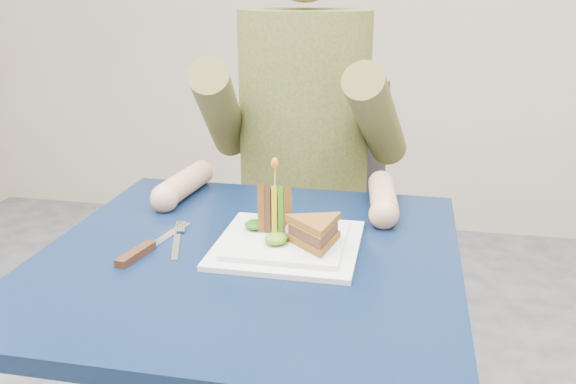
% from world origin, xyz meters
% --- Properties ---
extents(table, '(0.75, 0.75, 0.73)m').
position_xyz_m(table, '(0.00, 0.00, 0.65)').
color(table, black).
rests_on(table, ground).
extents(chair, '(0.42, 0.40, 0.93)m').
position_xyz_m(chair, '(0.00, 0.66, 0.54)').
color(chair, '#47474C').
rests_on(chair, ground).
extents(diner, '(0.54, 0.59, 0.74)m').
position_xyz_m(diner, '(-0.00, 0.55, 0.91)').
color(diner, '#4F5326').
rests_on(diner, chair).
extents(plate, '(0.26, 0.26, 0.02)m').
position_xyz_m(plate, '(0.06, 0.04, 0.74)').
color(plate, white).
rests_on(plate, table).
extents(sandwich_flat, '(0.17, 0.17, 0.05)m').
position_xyz_m(sandwich_flat, '(0.12, 0.01, 0.78)').
color(sandwich_flat, brown).
rests_on(sandwich_flat, plate).
extents(sandwich_upright, '(0.09, 0.14, 0.14)m').
position_xyz_m(sandwich_upright, '(0.03, 0.08, 0.78)').
color(sandwich_upright, brown).
rests_on(sandwich_upright, plate).
extents(fork, '(0.07, 0.18, 0.01)m').
position_xyz_m(fork, '(-0.14, 0.02, 0.73)').
color(fork, silver).
rests_on(fork, table).
extents(knife, '(0.06, 0.22, 0.02)m').
position_xyz_m(knife, '(-0.19, -0.04, 0.74)').
color(knife, silver).
rests_on(knife, table).
extents(toothpick, '(0.01, 0.01, 0.06)m').
position_xyz_m(toothpick, '(0.03, 0.08, 0.85)').
color(toothpick, tan).
rests_on(toothpick, sandwich_upright).
extents(toothpick_frill, '(0.01, 0.01, 0.02)m').
position_xyz_m(toothpick_frill, '(0.03, 0.08, 0.88)').
color(toothpick_frill, orange).
rests_on(toothpick_frill, sandwich_upright).
extents(lettuce_spill, '(0.15, 0.13, 0.02)m').
position_xyz_m(lettuce_spill, '(0.07, 0.05, 0.76)').
color(lettuce_spill, '#337A14').
rests_on(lettuce_spill, plate).
extents(onion_ring, '(0.04, 0.04, 0.02)m').
position_xyz_m(onion_ring, '(0.08, 0.04, 0.77)').
color(onion_ring, '#9E4C7A').
rests_on(onion_ring, plate).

